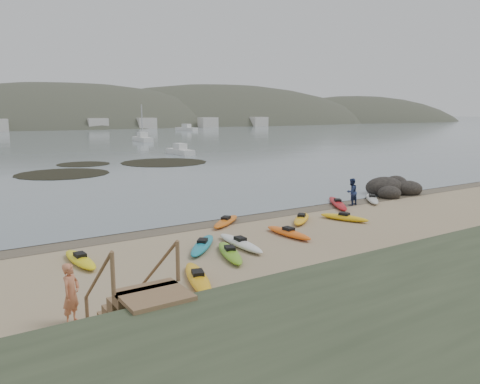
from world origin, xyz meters
TOP-DOWN VIEW (x-y plane):
  - ground at (0.00, 0.00)m, footprint 600.00×600.00m
  - wet_sand at (0.00, -0.30)m, footprint 60.00×60.00m
  - stairs at (-11.00, -11.62)m, footprint 1.50×2.70m
  - kayaks at (-0.46, -3.84)m, footprint 22.69×11.47m
  - person_west at (-11.93, -9.22)m, footprint 0.79×0.78m
  - person_east at (8.16, -1.13)m, footprint 0.95×0.78m
  - rock_cluster at (14.13, 0.35)m, footprint 5.05×3.67m
  - kelp_mats at (2.47, 29.23)m, footprint 22.77×15.44m
  - moored_boats at (5.27, 81.11)m, footprint 107.05×86.85m
  - far_hills at (39.38, 193.97)m, footprint 550.00×135.00m
  - far_town at (6.00, 145.00)m, footprint 199.00×5.00m

SIDE VIEW (x-z plane):
  - far_hills at x=39.38m, z-range -55.93..24.07m
  - ground at x=0.00m, z-range 0.00..0.00m
  - wet_sand at x=0.00m, z-range 0.00..0.00m
  - kelp_mats at x=2.47m, z-range 0.01..0.05m
  - kayaks at x=-0.46m, z-range 0.00..0.34m
  - rock_cluster at x=14.13m, z-range -0.58..1.01m
  - moored_boats at x=5.27m, z-range -0.06..1.18m
  - person_east at x=8.16m, z-range 0.00..1.81m
  - person_west at x=-11.93m, z-range 0.00..1.85m
  - stairs at x=-11.00m, z-range 0.00..2.10m
  - far_town at x=6.00m, z-range 0.00..4.00m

